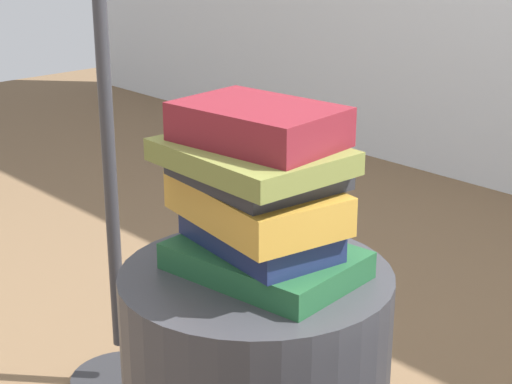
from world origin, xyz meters
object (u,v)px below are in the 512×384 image
at_px(book_charcoal, 257,172).
at_px(book_olive, 250,156).
at_px(book_navy, 260,233).
at_px(book_maroon, 260,125).
at_px(book_ochre, 256,204).
at_px(book_forest, 265,260).

distance_m(book_charcoal, book_olive, 0.04).
xyz_separation_m(book_navy, book_maroon, (0.00, -0.00, 0.18)).
bearing_deg(book_ochre, book_olive, -129.67).
bearing_deg(book_navy, book_forest, 34.68).
bearing_deg(book_charcoal, book_navy, -8.02).
bearing_deg(book_charcoal, book_olive, -68.79).
relative_size(book_forest, book_ochre, 1.04).
height_order(book_navy, book_olive, book_olive).
bearing_deg(book_ochre, book_forest, 77.67).
bearing_deg(book_navy, book_charcoal, 173.64).
xyz_separation_m(book_charcoal, book_maroon, (0.01, -0.00, 0.08)).
bearing_deg(book_forest, book_charcoal, 177.62).
relative_size(book_navy, book_charcoal, 1.05).
height_order(book_forest, book_maroon, book_maroon).
distance_m(book_charcoal, book_maroon, 0.08).
distance_m(book_navy, book_ochre, 0.06).
bearing_deg(book_olive, book_charcoal, 107.01).
relative_size(book_charcoal, book_maroon, 0.99).
bearing_deg(book_forest, book_maroon, -138.59).
relative_size(book_charcoal, book_olive, 0.87).
xyz_separation_m(book_ochre, book_olive, (-0.01, -0.01, 0.08)).
bearing_deg(book_charcoal, book_forest, 10.68).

